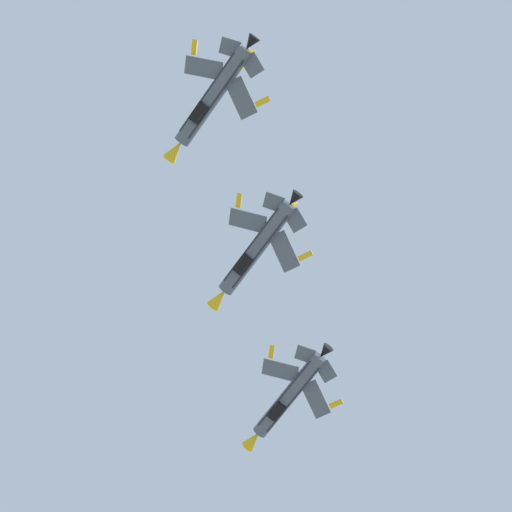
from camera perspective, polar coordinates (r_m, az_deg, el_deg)
name	(u,v)px	position (r m, az deg, el deg)	size (l,w,h in m)	color
fighter_jet_lead	(288,397)	(112.29, 1.90, -8.35)	(9.92, 15.45, 4.63)	#4C5666
fighter_jet_left_wing	(255,250)	(103.91, -0.04, 0.35)	(9.62, 15.45, 5.01)	#4C5666
fighter_jet_right_wing	(212,98)	(102.61, -2.64, 9.31)	(9.70, 15.45, 4.93)	#4C5666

